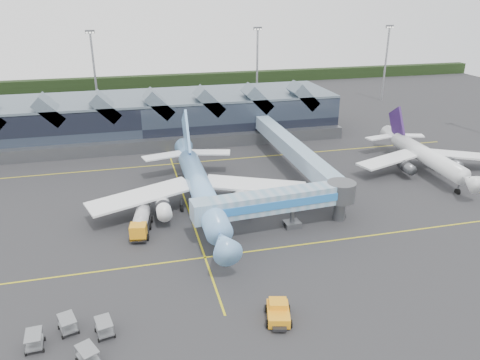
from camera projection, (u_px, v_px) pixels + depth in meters
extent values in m
plane|color=#272729|center=(195.00, 229.00, 67.24)|extent=(260.00, 260.00, 0.00)
cube|color=gold|center=(205.00, 257.00, 60.05)|extent=(120.00, 0.25, 0.01)
cube|color=gold|center=(173.00, 164.00, 92.38)|extent=(120.00, 0.25, 0.01)
cube|color=gold|center=(185.00, 201.00, 76.22)|extent=(0.25, 60.00, 0.01)
cube|color=black|center=(146.00, 81.00, 165.29)|extent=(260.00, 4.00, 4.00)
cube|color=black|center=(140.00, 119.00, 107.52)|extent=(90.00, 20.00, 9.00)
cube|color=slate|center=(138.00, 98.00, 105.75)|extent=(90.00, 20.00, 0.60)
cube|color=#54565B|center=(144.00, 146.00, 98.84)|extent=(90.00, 2.50, 2.60)
cube|color=slate|center=(50.00, 110.00, 95.34)|extent=(6.43, 6.00, 6.43)
cube|color=slate|center=(106.00, 106.00, 97.84)|extent=(6.43, 6.00, 6.43)
cube|color=slate|center=(159.00, 104.00, 100.34)|extent=(6.43, 6.00, 6.43)
cube|color=slate|center=(209.00, 101.00, 102.84)|extent=(6.43, 6.00, 6.43)
cube|color=slate|center=(257.00, 98.00, 105.34)|extent=(6.43, 6.00, 6.43)
cube|color=slate|center=(303.00, 96.00, 107.84)|extent=(6.43, 6.00, 6.43)
cylinder|color=gray|center=(95.00, 75.00, 124.36)|extent=(0.56, 0.56, 22.00)
cube|color=#54565B|center=(90.00, 32.00, 120.22)|extent=(2.40, 0.50, 0.90)
cylinder|color=gray|center=(257.00, 68.00, 134.59)|extent=(0.56, 0.56, 22.00)
cube|color=#54565B|center=(258.00, 28.00, 130.46)|extent=(2.40, 0.50, 0.90)
cylinder|color=gray|center=(385.00, 64.00, 141.89)|extent=(0.56, 0.56, 22.00)
cube|color=#54565B|center=(390.00, 26.00, 137.75)|extent=(2.40, 0.50, 0.90)
cylinder|color=#77C0F1|center=(201.00, 190.00, 70.93)|extent=(3.80, 28.51, 3.51)
cone|color=#77C0F1|center=(224.00, 243.00, 55.91)|extent=(3.56, 4.92, 3.51)
cube|color=black|center=(225.00, 240.00, 55.08)|extent=(1.34, 0.35, 0.48)
cone|color=#77C0F1|center=(186.00, 152.00, 86.58)|extent=(3.58, 6.54, 3.51)
cube|color=white|center=(141.00, 196.00, 70.26)|extent=(16.82, 9.83, 1.16)
cube|color=white|center=(256.00, 185.00, 74.19)|extent=(16.82, 10.10, 1.16)
cylinder|color=white|center=(163.00, 208.00, 68.35)|extent=(2.23, 4.90, 2.18)
cylinder|color=white|center=(243.00, 200.00, 70.97)|extent=(2.23, 4.90, 2.18)
cube|color=#77C0F1|center=(186.00, 136.00, 83.73)|extent=(0.51, 9.00, 9.68)
cube|color=white|center=(163.00, 156.00, 84.53)|extent=(7.78, 4.47, 0.23)
cube|color=white|center=(210.00, 152.00, 86.42)|extent=(7.80, 4.60, 0.23)
cylinder|color=#54565B|center=(219.00, 250.00, 59.88)|extent=(0.26, 0.26, 2.03)
cylinder|color=#54565B|center=(181.00, 205.00, 72.42)|extent=(0.26, 0.26, 2.03)
cylinder|color=#54565B|center=(219.00, 201.00, 73.72)|extent=(0.26, 0.26, 2.03)
cylinder|color=black|center=(219.00, 254.00, 60.13)|extent=(0.43, 1.31, 1.30)
cylinder|color=white|center=(427.00, 156.00, 86.84)|extent=(4.05, 21.35, 3.03)
cone|color=white|center=(470.00, 181.00, 75.55)|extent=(3.20, 3.78, 3.03)
cube|color=black|center=(473.00, 178.00, 74.90)|extent=(1.17, 0.39, 0.48)
cone|color=white|center=(392.00, 135.00, 98.59)|extent=(3.26, 4.99, 3.03)
cube|color=white|center=(389.00, 160.00, 86.61)|extent=(13.21, 7.12, 1.01)
cube|color=white|center=(457.00, 155.00, 89.22)|extent=(13.19, 8.16, 1.01)
cylinder|color=#54565B|center=(407.00, 167.00, 85.07)|extent=(2.05, 3.72, 1.88)
cylinder|color=#54565B|center=(453.00, 164.00, 86.82)|extent=(2.05, 3.72, 1.88)
cube|color=#321A50|center=(397.00, 124.00, 96.44)|extent=(0.78, 6.83, 7.39)
cube|color=white|center=(379.00, 137.00, 97.14)|extent=(6.08, 3.21, 0.25)
cube|color=white|center=(409.00, 136.00, 98.39)|extent=(6.15, 3.70, 0.25)
cylinder|color=#54565B|center=(458.00, 189.00, 78.65)|extent=(0.28, 0.28, 1.76)
cylinder|color=#54565B|center=(410.00, 167.00, 88.09)|extent=(0.28, 0.28, 1.76)
cylinder|color=#54565B|center=(434.00, 166.00, 89.04)|extent=(0.28, 0.28, 1.76)
cylinder|color=black|center=(457.00, 192.00, 78.86)|extent=(0.51, 1.14, 1.12)
cube|color=#6C98B4|center=(274.00, 201.00, 65.30)|extent=(19.35, 4.34, 2.78)
cube|color=blue|center=(278.00, 205.00, 63.99)|extent=(19.14, 1.59, 1.15)
cube|color=#6C98B4|center=(201.00, 212.00, 62.18)|extent=(2.72, 3.25, 2.88)
cylinder|color=#54565B|center=(292.00, 213.00, 67.00)|extent=(0.67, 0.67, 4.53)
cube|color=#54565B|center=(292.00, 224.00, 67.69)|extent=(2.44, 2.09, 0.86)
cylinder|color=black|center=(286.00, 226.00, 67.44)|extent=(0.45, 0.89, 0.86)
cylinder|color=black|center=(298.00, 224.00, 68.01)|extent=(0.45, 0.89, 0.86)
cylinder|color=#54565B|center=(341.00, 191.00, 68.42)|extent=(4.22, 4.22, 2.88)
cylinder|color=#54565B|center=(340.00, 205.00, 69.27)|extent=(1.73, 1.73, 4.53)
cube|color=black|center=(142.00, 227.00, 66.37)|extent=(3.53, 8.37, 0.45)
cube|color=orange|center=(138.00, 231.00, 63.18)|extent=(2.48, 2.33, 1.99)
cube|color=black|center=(137.00, 231.00, 62.34)|extent=(1.98, 0.47, 0.90)
cylinder|color=silver|center=(142.00, 216.00, 66.92)|extent=(2.95, 5.51, 2.08)
sphere|color=silver|center=(144.00, 208.00, 69.33)|extent=(1.99, 1.99, 1.99)
sphere|color=silver|center=(140.00, 224.00, 64.50)|extent=(1.99, 1.99, 1.99)
cylinder|color=black|center=(131.00, 238.00, 63.88)|extent=(0.47, 0.94, 0.90)
cylinder|color=black|center=(148.00, 237.00, 64.03)|extent=(0.47, 0.94, 0.90)
cylinder|color=black|center=(134.00, 227.00, 66.80)|extent=(0.47, 0.94, 0.90)
cylinder|color=black|center=(150.00, 227.00, 66.95)|extent=(0.47, 0.94, 0.90)
cylinder|color=black|center=(136.00, 220.00, 68.88)|extent=(0.47, 0.94, 0.90)
cylinder|color=black|center=(152.00, 219.00, 69.04)|extent=(0.47, 0.94, 0.90)
cube|color=orange|center=(278.00, 314.00, 48.50)|extent=(3.10, 4.14, 1.02)
cube|color=orange|center=(278.00, 304.00, 48.78)|extent=(2.20, 2.05, 0.72)
cube|color=black|center=(280.00, 328.00, 46.79)|extent=(1.59, 1.15, 0.31)
cylinder|color=black|center=(267.00, 324.00, 47.48)|extent=(0.50, 0.87, 0.82)
cylinder|color=black|center=(291.00, 324.00, 47.47)|extent=(0.50, 0.87, 0.82)
cylinder|color=black|center=(266.00, 308.00, 49.76)|extent=(0.50, 0.87, 0.82)
cylinder|color=black|center=(288.00, 309.00, 49.75)|extent=(0.50, 0.87, 0.82)
cube|color=gray|center=(68.00, 326.00, 46.83)|extent=(2.13, 2.68, 0.16)
cube|color=gray|center=(67.00, 318.00, 46.46)|extent=(2.13, 2.68, 0.09)
cylinder|color=black|center=(75.00, 322.00, 48.04)|extent=(0.24, 0.40, 0.38)
cube|color=gray|center=(105.00, 330.00, 46.38)|extent=(1.94, 2.60, 0.16)
cube|color=gray|center=(104.00, 322.00, 46.00)|extent=(1.94, 2.60, 0.09)
cylinder|color=black|center=(111.00, 326.00, 47.56)|extent=(0.20, 0.40, 0.38)
cube|color=gray|center=(35.00, 343.00, 44.64)|extent=(1.63, 2.42, 0.16)
cube|color=gray|center=(33.00, 334.00, 44.26)|extent=(1.63, 2.42, 0.09)
cylinder|color=black|center=(45.00, 339.00, 45.77)|extent=(0.15, 0.39, 0.38)
cube|color=gray|center=(88.00, 358.00, 42.86)|extent=(2.37, 2.76, 0.16)
cube|color=gray|center=(87.00, 349.00, 42.48)|extent=(2.37, 2.76, 0.09)
cylinder|color=black|center=(93.00, 352.00, 44.08)|extent=(0.28, 0.40, 0.38)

